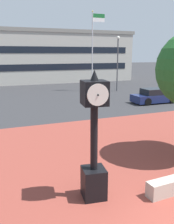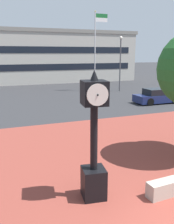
% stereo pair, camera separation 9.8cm
% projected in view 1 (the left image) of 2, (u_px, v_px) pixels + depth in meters
% --- Properties ---
extents(plaza_brick_paving, '(44.00, 14.82, 0.01)m').
position_uv_depth(plaza_brick_paving, '(117.00, 174.00, 9.02)').
color(plaza_brick_paving, brown).
rests_on(plaza_brick_paving, ground).
extents(street_clock, '(0.77, 0.81, 3.86)m').
position_uv_depth(street_clock, '(94.00, 143.00, 7.21)').
color(street_clock, black).
rests_on(street_clock, ground).
extents(car_street_near, '(4.13, 1.88, 1.28)m').
position_uv_depth(car_street_near, '(154.00, 96.00, 21.92)').
color(car_street_near, navy).
rests_on(car_street_near, ground).
extents(flagpole_primary, '(1.54, 0.14, 8.78)m').
position_uv_depth(flagpole_primary, '(94.00, 46.00, 27.70)').
color(flagpole_primary, silver).
rests_on(flagpole_primary, ground).
extents(civic_building, '(25.58, 10.76, 7.63)m').
position_uv_depth(civic_building, '(47.00, 56.00, 39.78)').
color(civic_building, '#B2ADA3').
rests_on(civic_building, ground).
extents(street_lamp_post, '(0.36, 0.36, 6.14)m').
position_uv_depth(street_lamp_post, '(118.00, 58.00, 28.10)').
color(street_lamp_post, '#4C4C51').
rests_on(street_lamp_post, ground).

